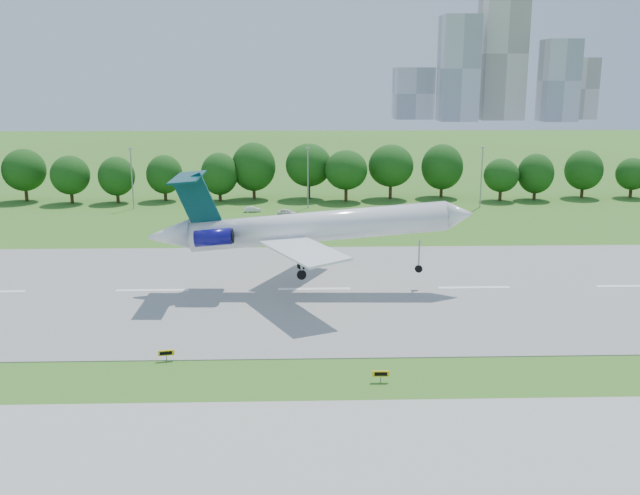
% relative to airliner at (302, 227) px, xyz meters
% --- Properties ---
extents(ground, '(600.00, 600.00, 0.00)m').
position_rel_airliner_xyz_m(ground, '(21.48, -25.00, -8.00)').
color(ground, '#37661B').
rests_on(ground, ground).
extents(runway, '(400.00, 45.00, 0.08)m').
position_rel_airliner_xyz_m(runway, '(21.48, -0.00, -7.96)').
color(runway, gray).
rests_on(runway, ground).
extents(taxiway, '(400.00, 23.00, 0.08)m').
position_rel_airliner_xyz_m(taxiway, '(21.48, -43.00, -7.96)').
color(taxiway, '#ADADA8').
rests_on(taxiway, ground).
extents(tree_line, '(288.40, 8.40, 10.40)m').
position_rel_airliner_xyz_m(tree_line, '(21.48, 67.00, -1.82)').
color(tree_line, '#382314').
rests_on(tree_line, ground).
extents(light_poles, '(175.90, 0.25, 12.19)m').
position_rel_airliner_xyz_m(light_poles, '(18.98, 57.00, -1.67)').
color(light_poles, gray).
rests_on(light_poles, ground).
extents(skyline, '(127.00, 52.00, 80.00)m').
position_rel_airliner_xyz_m(skyline, '(121.64, 365.61, 22.46)').
color(skyline, '#B2B2B7').
rests_on(skyline, ground).
extents(airliner, '(39.71, 28.95, 12.72)m').
position_rel_airliner_xyz_m(airliner, '(0.00, 0.00, 0.00)').
color(airliner, white).
rests_on(airliner, ground).
extents(taxi_sign_left, '(1.49, 0.43, 1.04)m').
position_rel_airliner_xyz_m(taxi_sign_left, '(-12.77, -22.49, -7.23)').
color(taxi_sign_left, gray).
rests_on(taxi_sign_left, ground).
extents(taxi_sign_centre, '(1.48, 0.23, 1.04)m').
position_rel_airliner_xyz_m(taxi_sign_centre, '(6.58, -27.84, -7.24)').
color(taxi_sign_centre, gray).
rests_on(taxi_sign_centre, ground).
extents(service_vehicle_a, '(3.34, 1.55, 1.06)m').
position_rel_airliner_xyz_m(service_vehicle_a, '(-9.48, 53.01, -7.47)').
color(service_vehicle_a, silver).
rests_on(service_vehicle_a, ground).
extents(service_vehicle_b, '(4.05, 2.55, 1.29)m').
position_rel_airliner_xyz_m(service_vehicle_b, '(-2.61, 49.07, -7.36)').
color(service_vehicle_b, silver).
rests_on(service_vehicle_b, ground).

